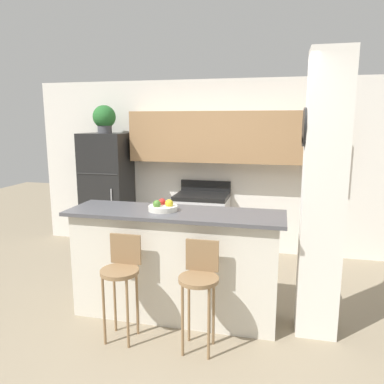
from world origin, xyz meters
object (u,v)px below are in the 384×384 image
object	(u,v)px
refrigerator	(108,192)
fruit_bowl	(163,207)
bar_stool_left	(121,272)
stove_range	(202,224)
bar_stool_right	(199,280)
potted_plant_on_fridge	(104,118)
trash_bin	(138,242)

from	to	relation	value
refrigerator	fruit_bowl	distance (m)	2.30
bar_stool_left	stove_range	bearing A→B (deg)	83.67
bar_stool_right	potted_plant_on_fridge	size ratio (longest dim) A/B	2.33
bar_stool_left	trash_bin	bearing A→B (deg)	107.94
fruit_bowl	bar_stool_left	bearing A→B (deg)	-115.95
trash_bin	bar_stool_right	bearing A→B (deg)	-56.17
refrigerator	stove_range	distance (m)	1.53
bar_stool_right	trash_bin	xyz separation A→B (m)	(-1.38, 2.06, -0.44)
refrigerator	bar_stool_left	xyz separation A→B (m)	(1.22, -2.26, -0.26)
bar_stool_left	fruit_bowl	bearing A→B (deg)	64.05
refrigerator	bar_stool_left	world-z (taller)	refrigerator
stove_range	fruit_bowl	xyz separation A→B (m)	(-0.01, -1.79, 0.67)
bar_stool_left	fruit_bowl	world-z (taller)	fruit_bowl
bar_stool_left	potted_plant_on_fridge	size ratio (longest dim) A/B	2.33
fruit_bowl	stove_range	bearing A→B (deg)	89.52
fruit_bowl	trash_bin	size ratio (longest dim) A/B	0.75
bar_stool_left	bar_stool_right	size ratio (longest dim) A/B	1.00
stove_range	bar_stool_right	size ratio (longest dim) A/B	1.13
refrigerator	bar_stool_left	distance (m)	2.58
refrigerator	bar_stool_left	size ratio (longest dim) A/B	1.87
refrigerator	potted_plant_on_fridge	distance (m)	1.11
trash_bin	stove_range	bearing A→B (deg)	13.98
potted_plant_on_fridge	trash_bin	distance (m)	1.90
bar_stool_left	trash_bin	size ratio (longest dim) A/B	2.50
stove_range	fruit_bowl	distance (m)	1.91
stove_range	potted_plant_on_fridge	size ratio (longest dim) A/B	2.63
trash_bin	fruit_bowl	bearing A→B (deg)	-60.01
potted_plant_on_fridge	trash_bin	xyz separation A→B (m)	(0.55, -0.20, -1.80)
stove_range	bar_stool_left	world-z (taller)	stove_range
bar_stool_right	bar_stool_left	bearing A→B (deg)	180.00
fruit_bowl	trash_bin	bearing A→B (deg)	119.99
stove_range	bar_stool_left	xyz separation A→B (m)	(-0.25, -2.28, 0.17)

